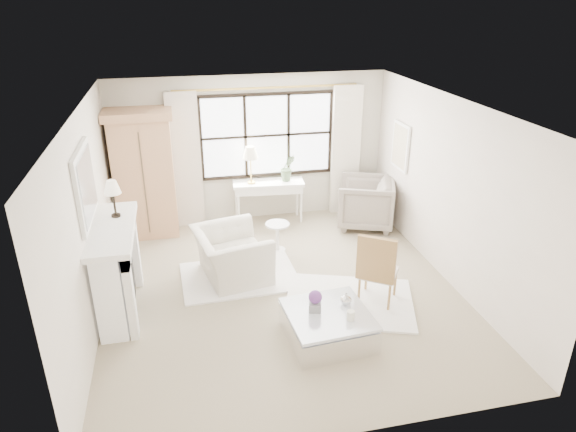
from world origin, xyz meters
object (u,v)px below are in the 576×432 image
Objects in this scene: console_table at (269,202)px; coffee_table at (328,326)px; club_armchair at (232,255)px; armoire at (144,173)px.

coffee_table is at bearing -83.45° from console_table.
console_table is 1.16× the size of club_armchair.
club_armchair is at bearing -110.41° from console_table.
coffee_table is at bearing -58.10° from armoire.
console_table is 1.25× the size of coffee_table.
club_armchair reaches higher than coffee_table.
armoire is at bearing 117.35° from coffee_table.
armoire is 4.38m from coffee_table.
club_armchair is (1.25, -1.86, -0.77)m from armoire.
console_table is 3.69m from coffee_table.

